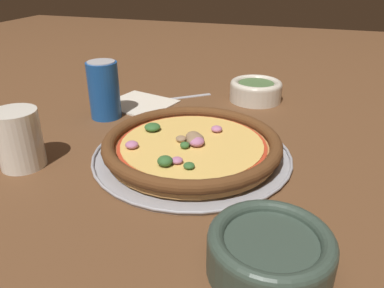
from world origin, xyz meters
name	(u,v)px	position (x,y,z in m)	size (l,w,h in m)	color
ground_plane	(192,156)	(0.00, 0.00, 0.00)	(3.00, 3.00, 0.00)	brown
pizza_tray	(192,154)	(0.00, 0.00, 0.00)	(0.35, 0.35, 0.01)	#9E9EA3
pizza	(192,144)	(0.00, 0.00, 0.02)	(0.31, 0.31, 0.04)	#BC7F42
bowl_near	(270,251)	(0.16, -0.23, 0.03)	(0.14, 0.14, 0.05)	#334238
bowl_far	(256,90)	(0.06, 0.33, 0.03)	(0.13, 0.13, 0.05)	beige
drinking_cup	(19,139)	(-0.26, -0.12, 0.05)	(0.07, 0.07, 0.10)	silver
napkin	(140,103)	(-0.20, 0.21, 0.00)	(0.18, 0.17, 0.01)	beige
fork	(171,99)	(-0.14, 0.27, 0.00)	(0.16, 0.13, 0.00)	#B7B7BC
beverage_can	(104,90)	(-0.24, 0.12, 0.06)	(0.07, 0.07, 0.12)	#194C99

